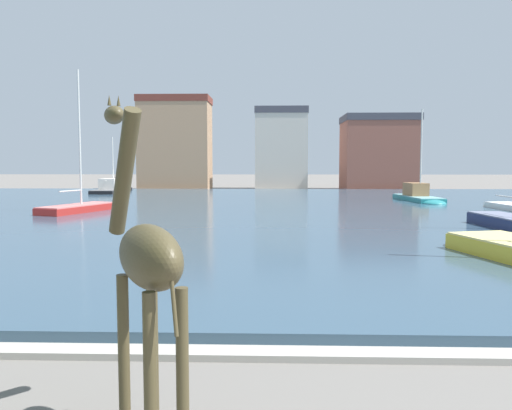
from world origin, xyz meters
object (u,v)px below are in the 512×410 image
giraffe_statue (146,262)px  sailboat_black (113,190)px  sailboat_red (83,209)px  sailboat_teal (420,198)px

giraffe_statue → sailboat_black: sailboat_black is taller
giraffe_statue → sailboat_red: (-10.02, 25.05, -1.66)m
sailboat_teal → sailboat_red: bearing=-157.8°
sailboat_teal → sailboat_red: (-22.82, -9.31, -0.11)m
sailboat_teal → giraffe_statue: bearing=-110.4°
sailboat_red → sailboat_black: (-4.69, 21.05, 0.10)m
sailboat_red → giraffe_statue: bearing=-68.2°
giraffe_statue → sailboat_teal: 36.70m
sailboat_teal → sailboat_black: bearing=156.9°
sailboat_teal → sailboat_black: 29.91m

